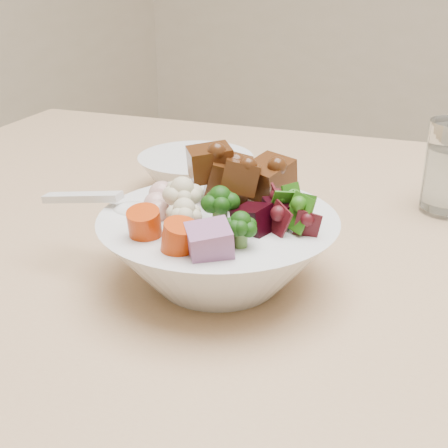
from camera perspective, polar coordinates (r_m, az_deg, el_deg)
The scene contains 3 objects.
food_bowl at distance 0.58m, azimuth -0.31°, elevation -1.89°, with size 0.22×0.22×0.12m.
soup_spoon at distance 0.60m, azimuth -9.41°, elevation 1.47°, with size 0.13×0.04×0.02m.
side_bowl at distance 0.82m, azimuth -2.58°, elevation 4.55°, with size 0.15×0.15×0.05m, color silver, non-canonical shape.
Camera 1 is at (0.01, -0.73, 1.12)m, focal length 50.00 mm.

